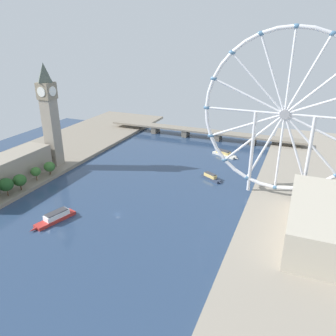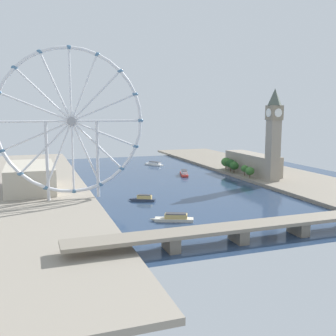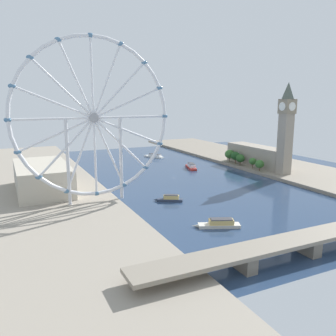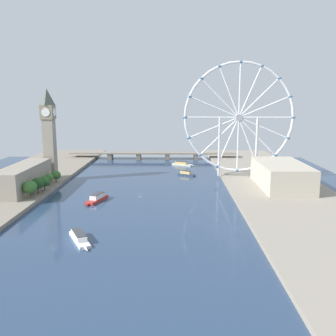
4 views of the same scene
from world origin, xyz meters
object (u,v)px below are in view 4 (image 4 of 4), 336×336
at_px(tour_boat_2, 97,198).
at_px(tour_boat_3, 182,164).
at_px(clock_tower, 49,132).
at_px(parliament_block, 24,178).
at_px(ferris_wheel, 239,118).
at_px(river_bridge, 153,154).
at_px(riverside_hall, 281,175).
at_px(tour_boat_1, 186,174).
at_px(tour_boat_0, 79,238).

bearing_deg(tour_boat_2, tour_boat_3, 172.45).
distance_m(clock_tower, tour_boat_2, 108.39).
height_order(parliament_block, ferris_wheel, ferris_wheel).
distance_m(river_bridge, tour_boat_3, 63.21).
height_order(ferris_wheel, tour_boat_3, ferris_wheel).
bearing_deg(riverside_hall, tour_boat_1, 143.47).
relative_size(parliament_block, tour_boat_2, 2.59).
bearing_deg(river_bridge, parliament_block, -118.73).
xyz_separation_m(ferris_wheel, tour_boat_0, (-120.32, -174.75, -60.75)).
distance_m(ferris_wheel, riverside_hall, 75.76).
distance_m(parliament_block, tour_boat_0, 136.81).
bearing_deg(clock_tower, tour_boat_2, -50.55).
relative_size(tour_boat_1, tour_boat_3, 0.73).
distance_m(clock_tower, tour_boat_0, 182.21).
xyz_separation_m(tour_boat_1, tour_boat_2, (-75.83, -103.14, 0.36)).
bearing_deg(tour_boat_1, riverside_hall, -6.61).
bearing_deg(tour_boat_2, tour_boat_1, 159.82).
height_order(parliament_block, tour_boat_2, parliament_block).
bearing_deg(tour_boat_3, clock_tower, -123.19).
distance_m(riverside_hall, tour_boat_1, 105.70).
distance_m(clock_tower, tour_boat_1, 148.39).
distance_m(ferris_wheel, tour_boat_0, 220.70).
distance_m(parliament_block, tour_boat_3, 198.82).
height_order(clock_tower, tour_boat_3, clock_tower).
bearing_deg(riverside_hall, river_bridge, 126.29).
bearing_deg(tour_boat_3, tour_boat_2, -90.43).
bearing_deg(ferris_wheel, river_bridge, 127.21).
relative_size(riverside_hall, tour_boat_0, 2.51).
bearing_deg(tour_boat_3, tour_boat_0, -81.16).
xyz_separation_m(clock_tower, riverside_hall, (222.33, -34.86, -35.44)).
height_order(tour_boat_0, tour_boat_1, tour_boat_1).
bearing_deg(riverside_hall, ferris_wheel, 123.77).
height_order(riverside_hall, tour_boat_2, riverside_hall).
height_order(tour_boat_0, tour_boat_3, tour_boat_3).
bearing_deg(clock_tower, ferris_wheel, 3.98).
bearing_deg(river_bridge, tour_boat_1, -68.87).
xyz_separation_m(ferris_wheel, riverside_hall, (32.17, -48.10, -48.90)).
height_order(parliament_block, tour_boat_3, parliament_block).
bearing_deg(tour_boat_1, parliament_block, -122.18).
bearing_deg(ferris_wheel, parliament_block, -162.42).
bearing_deg(tour_boat_2, riverside_hall, 120.36).
bearing_deg(riverside_hall, tour_boat_0, -140.29).
bearing_deg(tour_boat_0, ferris_wheel, 117.96).
relative_size(parliament_block, river_bridge, 0.36).
bearing_deg(tour_boat_0, parliament_block, -172.74).
xyz_separation_m(river_bridge, tour_boat_1, (42.79, -110.70, -5.14)).
distance_m(river_bridge, tour_boat_0, 300.99).
height_order(clock_tower, tour_boat_0, clock_tower).
bearing_deg(river_bridge, clock_tower, -124.51).
relative_size(clock_tower, tour_boat_0, 2.82).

